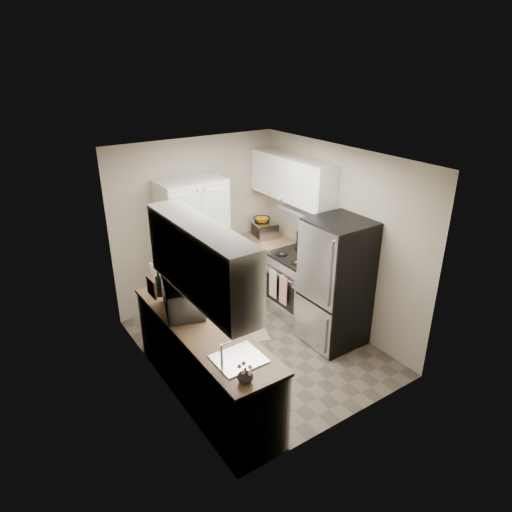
{
  "coord_description": "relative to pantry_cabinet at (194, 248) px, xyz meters",
  "views": [
    {
      "loc": [
        -2.81,
        -4.15,
        3.55
      ],
      "look_at": [
        0.08,
        0.15,
        1.24
      ],
      "focal_mm": 32.0,
      "sensor_mm": 36.0,
      "label": 1
    }
  ],
  "objects": [
    {
      "name": "pantry_cabinet",
      "position": [
        0.0,
        0.0,
        0.0
      ],
      "size": [
        0.9,
        0.55,
        2.0
      ],
      "primitive_type": "cube",
      "color": "white",
      "rests_on": "ground"
    },
    {
      "name": "base_cabinet_right",
      "position": [
        1.19,
        -0.12,
        -0.56
      ],
      "size": [
        0.6,
        0.8,
        0.88
      ],
      "primitive_type": "cube",
      "color": "white",
      "rests_on": "ground"
    },
    {
      "name": "room_shell",
      "position": [
        0.18,
        -1.32,
        0.63
      ],
      "size": [
        2.64,
        3.24,
        2.52
      ],
      "color": "#B4A691",
      "rests_on": "ground"
    },
    {
      "name": "countertop_left",
      "position": [
        -0.79,
        -1.75,
        -0.1
      ],
      "size": [
        0.63,
        2.33,
        0.04
      ],
      "primitive_type": "cube",
      "color": "#846647",
      "rests_on": "base_cabinet_left"
    },
    {
      "name": "refrigerator",
      "position": [
        1.14,
        -1.73,
        -0.15
      ],
      "size": [
        0.7,
        0.72,
        1.7
      ],
      "primitive_type": "cube",
      "color": "#B7B7BC",
      "rests_on": "ground"
    },
    {
      "name": "fruit_basket",
      "position": [
        1.18,
        0.01,
        0.21
      ],
      "size": [
        0.31,
        0.31,
        0.11
      ],
      "primitive_type": null,
      "rotation": [
        0.0,
        0.0,
        0.21
      ],
      "color": "orange",
      "rests_on": "toaster_oven"
    },
    {
      "name": "flower_vase",
      "position": [
        -0.91,
        -2.77,
        -0.01
      ],
      "size": [
        0.16,
        0.16,
        0.15
      ],
      "primitive_type": "imported",
      "rotation": [
        0.0,
        0.0,
        0.18
      ],
      "color": "silver",
      "rests_on": "countertop_left"
    },
    {
      "name": "ground",
      "position": [
        0.2,
        -1.32,
        -1.0
      ],
      "size": [
        3.2,
        3.2,
        0.0
      ],
      "primitive_type": "plane",
      "color": "#665B4C",
      "rests_on": "ground"
    },
    {
      "name": "kitchen_mat",
      "position": [
        0.33,
        -0.83,
        -0.99
      ],
      "size": [
        0.74,
        0.93,
        0.01
      ],
      "primitive_type": "cube",
      "rotation": [
        0.0,
        0.0,
        -0.33
      ],
      "color": "tan",
      "rests_on": "ground"
    },
    {
      "name": "wine_bottle",
      "position": [
        -0.91,
        -0.9,
        0.07
      ],
      "size": [
        0.08,
        0.08,
        0.31
      ],
      "primitive_type": "cylinder",
      "color": "black",
      "rests_on": "countertop_left"
    },
    {
      "name": "cutting_board",
      "position": [
        -0.8,
        -0.62,
        0.07
      ],
      "size": [
        0.04,
        0.24,
        0.3
      ],
      "primitive_type": "cube",
      "rotation": [
        0.0,
        0.0,
        0.08
      ],
      "color": "#4A8437",
      "rests_on": "countertop_left"
    },
    {
      "name": "electric_range",
      "position": [
        1.17,
        -0.93,
        -0.52
      ],
      "size": [
        0.71,
        0.78,
        1.13
      ],
      "color": "#B7B7BC",
      "rests_on": "ground"
    },
    {
      "name": "base_cabinet_left",
      "position": [
        -0.79,
        -1.75,
        -0.56
      ],
      "size": [
        0.6,
        2.3,
        0.88
      ],
      "primitive_type": "cube",
      "color": "white",
      "rests_on": "ground"
    },
    {
      "name": "microwave",
      "position": [
        -0.82,
        -1.37,
        0.09
      ],
      "size": [
        0.58,
        0.71,
        0.34
      ],
      "primitive_type": "imported",
      "rotation": [
        0.0,
        0.0,
        1.27
      ],
      "color": "#BDBCC2",
      "rests_on": "countertop_left"
    },
    {
      "name": "countertop_right",
      "position": [
        1.19,
        -0.12,
        -0.1
      ],
      "size": [
        0.63,
        0.83,
        0.04
      ],
      "primitive_type": "cube",
      "color": "#846647",
      "rests_on": "base_cabinet_right"
    },
    {
      "name": "toaster_oven",
      "position": [
        1.21,
        -0.01,
        0.04
      ],
      "size": [
        0.39,
        0.46,
        0.24
      ],
      "primitive_type": "cube",
      "rotation": [
        0.0,
        0.0,
        -0.19
      ],
      "color": "#A3A3A8",
      "rests_on": "countertop_right"
    }
  ]
}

